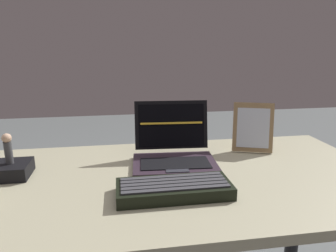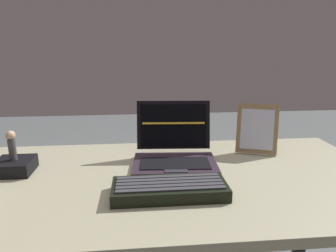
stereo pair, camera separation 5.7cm
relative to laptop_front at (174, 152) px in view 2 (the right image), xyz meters
The scene contains 6 objects.
desk 0.19m from the laptop_front, 126.50° to the right, with size 1.40×0.65×0.71m.
laptop_front is the anchor object (origin of this frame).
external_keyboard 0.22m from the laptop_front, 99.91° to the right, with size 0.29×0.12×0.04m.
photo_frame 0.31m from the laptop_front, 13.44° to the left, with size 0.15×0.09×0.18m.
figurine_stand 0.49m from the laptop_front, behind, with size 0.11×0.11×0.04m, color black.
figurine 0.49m from the laptop_front, behind, with size 0.03×0.03×0.09m.
Camera 2 is at (-0.04, -0.84, 1.08)m, focal length 33.22 mm.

